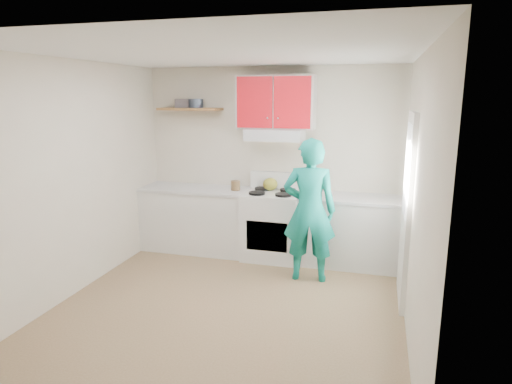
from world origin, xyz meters
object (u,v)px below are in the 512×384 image
(person, at_px, (309,210))
(tin, at_px, (196,103))
(crock, at_px, (236,186))
(stove, at_px, (272,225))
(kettle, at_px, (270,184))

(person, bearing_deg, tin, -28.97)
(tin, xyz_separation_m, crock, (0.61, -0.13, -1.12))
(stove, bearing_deg, kettle, 115.99)
(tin, height_order, kettle, tin)
(stove, xyz_separation_m, tin, (-1.15, 0.15, 1.64))
(stove, height_order, crock, crock)
(stove, relative_size, crock, 5.96)
(crock, bearing_deg, tin, 168.20)
(crock, bearing_deg, person, -28.95)
(tin, xyz_separation_m, person, (1.74, -0.75, -1.23))
(kettle, relative_size, crock, 1.33)
(crock, relative_size, person, 0.09)
(stove, bearing_deg, crock, 177.85)
(tin, relative_size, kettle, 0.99)
(person, bearing_deg, kettle, -53.87)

